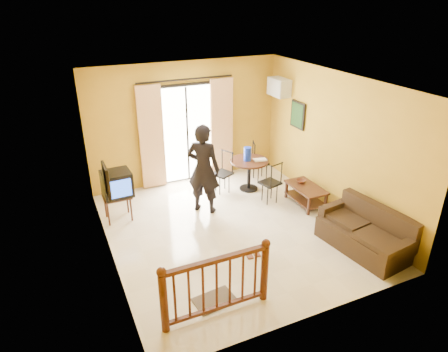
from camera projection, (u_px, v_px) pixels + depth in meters
name	position (u px, v px, depth m)	size (l,w,h in m)	color
ground	(232.00, 229.00, 7.66)	(5.00, 5.00, 0.00)	beige
room_shell	(233.00, 146.00, 6.94)	(5.00, 5.00, 5.00)	white
balcony_door	(187.00, 133.00, 9.17)	(2.25, 0.14, 2.46)	black
tv_table	(117.00, 199.00, 7.82)	(0.53, 0.44, 0.53)	black
television	(117.00, 184.00, 7.69)	(0.57, 0.53, 0.49)	black
picture_left	(107.00, 181.00, 6.01)	(0.05, 0.42, 0.52)	black
dining_table	(249.00, 166.00, 8.98)	(0.86, 0.86, 0.72)	black
water_jug	(248.00, 154.00, 8.84)	(0.17, 0.17, 0.31)	#132EBA
serving_tray	(260.00, 160.00, 8.91)	(0.28, 0.18, 0.02)	beige
dining_chairs	(250.00, 190.00, 9.16)	(1.63, 1.59, 0.95)	black
air_conditioner	(279.00, 87.00, 9.15)	(0.31, 0.60, 0.40)	silver
botanical_print	(298.00, 115.00, 8.87)	(0.05, 0.50, 0.60)	black
coffee_table	(306.00, 192.00, 8.46)	(0.52, 0.94, 0.42)	black
bowl	(301.00, 181.00, 8.56)	(0.20, 0.20, 0.06)	#552A1D
sofa	(366.00, 234.00, 6.97)	(0.98, 1.78, 0.80)	#302012
standing_person	(203.00, 169.00, 7.94)	(0.68, 0.45, 1.86)	black
stair_balustrade	(217.00, 282.00, 5.42)	(1.63, 0.13, 1.04)	#471E0F
doormat	(215.00, 300.00, 5.88)	(0.60, 0.40, 0.02)	#584D46
sandals	(252.00, 253.00, 6.92)	(0.28, 0.26, 0.03)	#552A1D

